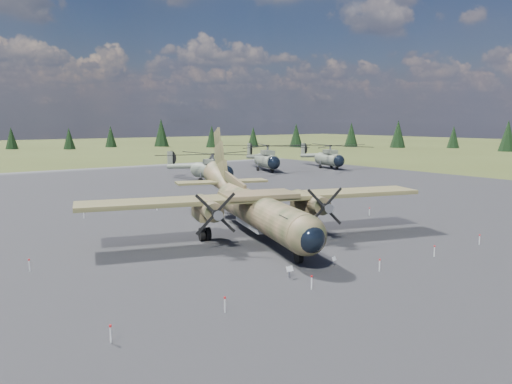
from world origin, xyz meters
TOP-DOWN VIEW (x-y plane):
  - ground at (0.00, 0.00)m, footprint 500.00×500.00m
  - apron at (0.00, 10.00)m, footprint 120.00×120.00m
  - transport_plane at (1.58, -0.18)m, footprint 28.81×25.68m
  - helicopter_near at (18.02, 34.31)m, footprint 21.37×23.06m
  - helicopter_mid at (36.19, 43.35)m, footprint 25.55×25.77m
  - helicopter_far at (49.82, 40.01)m, footprint 23.22×24.31m
  - info_placard_left at (-3.61, -11.04)m, footprint 0.48×0.20m
  - info_placard_right at (0.56, -10.77)m, footprint 0.43×0.28m
  - barrier_fence at (-0.46, -0.08)m, footprint 33.12×29.62m
  - treeline at (1.74, -2.59)m, footprint 322.67×319.32m

SIDE VIEW (x-z plane):
  - ground at x=0.00m, z-range 0.00..0.00m
  - apron at x=0.00m, z-range -0.02..0.02m
  - info_placard_right at x=0.56m, z-range 0.10..0.73m
  - info_placard_left at x=-3.61m, z-range 0.12..0.88m
  - barrier_fence at x=-0.46m, z-range 0.08..0.93m
  - transport_plane at x=1.58m, z-range -2.05..7.59m
  - helicopter_near at x=18.02m, z-range 0.98..5.65m
  - helicopter_far at x=49.82m, z-range 1.03..5.93m
  - helicopter_mid at x=36.19m, z-range 1.08..6.23m
  - treeline at x=1.74m, z-range -0.76..10.01m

